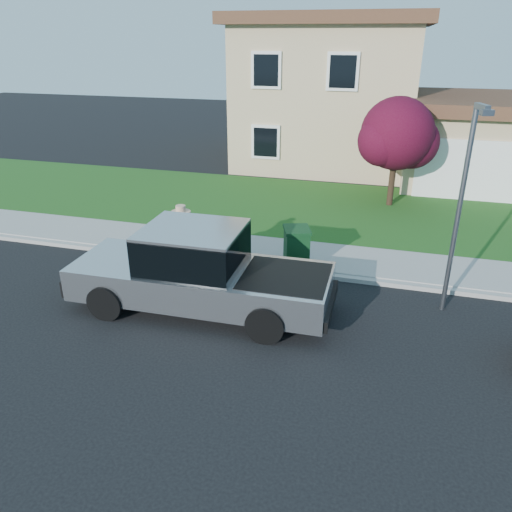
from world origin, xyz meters
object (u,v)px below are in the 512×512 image
at_px(woman, 183,245).
at_px(ornamental_tree, 398,137).
at_px(pickup_truck, 200,272).
at_px(street_lamp, 462,201).
at_px(trash_bin, 296,247).

bearing_deg(woman, ornamental_tree, -101.04).
distance_m(pickup_truck, street_lamp, 5.99).
distance_m(pickup_truck, trash_bin, 3.15).
height_order(ornamental_tree, street_lamp, street_lamp).
bearing_deg(pickup_truck, ornamental_tree, 64.73).
relative_size(pickup_truck, woman, 3.02).
distance_m(ornamental_tree, street_lamp, 7.74).
distance_m(ornamental_tree, trash_bin, 7.12).
relative_size(woman, trash_bin, 1.84).
bearing_deg(trash_bin, ornamental_tree, 50.45).
xyz_separation_m(pickup_truck, trash_bin, (1.76, 2.61, -0.23)).
distance_m(pickup_truck, ornamental_tree, 10.07).
height_order(pickup_truck, ornamental_tree, ornamental_tree).
bearing_deg(pickup_truck, woman, 125.33).
xyz_separation_m(woman, trash_bin, (2.75, 1.26, -0.26)).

